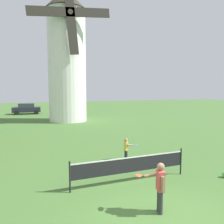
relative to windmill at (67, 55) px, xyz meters
The scene contains 6 objects.
ground_plane 21.13m from the windmill, 92.56° to the right, with size 120.00×120.00×0.00m, color #477033.
windmill is the anchor object (origin of this frame).
tennis_net 18.75m from the windmill, 91.90° to the right, with size 4.66×0.06×1.10m.
player_near 20.73m from the windmill, 92.08° to the right, with size 0.77×0.74×1.46m.
player_far 16.49m from the windmill, 88.57° to the right, with size 0.68×0.45×1.11m.
parked_car_black 12.19m from the windmill, 115.81° to the left, with size 3.90×1.99×1.56m.
Camera 1 is at (-3.20, -4.94, 3.51)m, focal length 35.02 mm.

